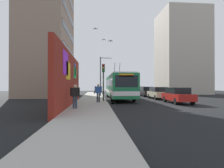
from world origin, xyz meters
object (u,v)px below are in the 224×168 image
at_px(traffic_light, 103,76).
at_px(city_bus, 119,86).
at_px(parked_car_black, 146,91).
at_px(pedestrian_near_wall, 75,94).
at_px(pedestrian_at_curb, 98,91).
at_px(parked_car_red, 178,95).
at_px(parked_car_champagne, 158,93).
at_px(street_lamp, 102,73).
at_px(parked_car_white, 139,90).

bearing_deg(traffic_light, city_bus, -26.11).
height_order(parked_car_black, pedestrian_near_wall, pedestrian_near_wall).
xyz_separation_m(pedestrian_at_curb, traffic_light, (1.41, -0.57, 1.60)).
bearing_deg(pedestrian_at_curb, parked_car_red, -92.08).
relative_size(parked_car_champagne, street_lamp, 0.69).
height_order(parked_car_red, pedestrian_at_curb, pedestrian_at_curb).
relative_size(parked_car_red, parked_car_black, 0.87).
bearing_deg(city_bus, traffic_light, 153.89).
height_order(pedestrian_near_wall, pedestrian_at_curb, pedestrian_at_curb).
bearing_deg(parked_car_champagne, traffic_light, 118.63).
xyz_separation_m(parked_car_champagne, parked_car_white, (11.13, -0.00, 0.00)).
bearing_deg(street_lamp, traffic_light, 179.25).
bearing_deg(parked_car_red, pedestrian_near_wall, 114.85).
height_order(parked_car_champagne, street_lamp, street_lamp).
distance_m(parked_car_black, pedestrian_near_wall, 18.63).
bearing_deg(parked_car_champagne, city_bus, 85.88).
bearing_deg(city_bus, parked_car_black, -43.73).
relative_size(parked_car_champagne, parked_car_white, 0.97).
bearing_deg(street_lamp, parked_car_white, -54.15).
bearing_deg(parked_car_red, parked_car_black, -0.00).
height_order(parked_car_black, pedestrian_at_curb, pedestrian_at_curb).
xyz_separation_m(city_bus, pedestrian_near_wall, (-10.52, 4.40, -0.60)).
relative_size(parked_car_white, street_lamp, 0.70).
height_order(parked_car_white, street_lamp, street_lamp).
bearing_deg(parked_car_red, street_lamp, 31.86).
height_order(parked_car_red, pedestrian_near_wall, pedestrian_near_wall).
xyz_separation_m(parked_car_champagne, street_lamp, (5.91, 7.22, 2.91)).
bearing_deg(pedestrian_near_wall, parked_car_red, -65.15).
xyz_separation_m(parked_car_black, pedestrian_at_curb, (-11.23, 7.92, 0.37)).
distance_m(parked_car_red, parked_car_white, 16.84).
relative_size(pedestrian_near_wall, street_lamp, 0.28).
height_order(pedestrian_at_curb, street_lamp, street_lamp).
bearing_deg(street_lamp, parked_car_champagne, -129.32).
bearing_deg(parked_car_black, pedestrian_near_wall, 148.97).
bearing_deg(city_bus, parked_car_white, -25.80).
bearing_deg(parked_car_red, pedestrian_at_curb, 87.92).
xyz_separation_m(pedestrian_near_wall, pedestrian_at_curb, (4.73, -1.68, 0.04)).
bearing_deg(city_bus, street_lamp, 20.04).
height_order(parked_car_champagne, parked_car_white, same).
distance_m(parked_car_red, street_lamp, 13.99).
xyz_separation_m(city_bus, street_lamp, (5.54, 2.02, 1.99)).
bearing_deg(pedestrian_near_wall, street_lamp, -8.43).
xyz_separation_m(parked_car_red, traffic_light, (1.69, 7.35, 1.97)).
xyz_separation_m(parked_car_red, parked_car_black, (11.52, -0.00, 0.00)).
bearing_deg(pedestrian_near_wall, parked_car_black, -31.03).
xyz_separation_m(parked_car_black, street_lamp, (0.10, 7.22, 2.91)).
xyz_separation_m(city_bus, parked_car_champagne, (-0.37, -5.20, -0.92)).
bearing_deg(parked_car_champagne, pedestrian_near_wall, 136.60).
distance_m(parked_car_champagne, parked_car_white, 11.13).
relative_size(city_bus, pedestrian_near_wall, 7.43).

